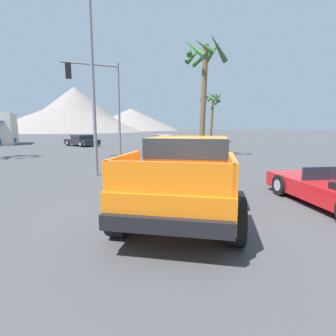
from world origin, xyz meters
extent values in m
plane|color=#424244|center=(0.00, 0.00, 0.00)|extent=(320.00, 320.00, 0.00)
cube|color=orange|center=(-0.13, 0.13, 0.77)|extent=(4.14, 4.83, 0.56)
cube|color=orange|center=(0.35, 0.87, 1.41)|extent=(2.64, 2.66, 0.73)
cube|color=#1E2833|center=(0.35, 0.87, 1.54)|extent=(2.70, 2.72, 0.47)
cube|color=orange|center=(-1.64, -0.37, 1.28)|extent=(1.04, 1.53, 0.48)
cube|color=orange|center=(0.01, -1.45, 1.28)|extent=(1.04, 1.53, 0.48)
cube|color=orange|center=(-1.28, -1.62, 1.28)|extent=(1.69, 1.14, 0.48)
cube|color=black|center=(1.11, 2.02, 0.61)|extent=(1.76, 1.23, 0.24)
cube|color=black|center=(-1.38, -1.77, 0.61)|extent=(1.76, 1.23, 0.24)
cylinder|color=black|center=(-0.26, 1.85, 0.43)|extent=(0.74, 0.89, 0.85)
cylinder|color=#232326|center=(-0.26, 1.85, 0.43)|extent=(0.55, 0.58, 0.47)
cylinder|color=black|center=(1.50, 0.70, 0.43)|extent=(0.74, 0.89, 0.85)
cylinder|color=#232326|center=(1.50, 0.70, 0.43)|extent=(0.55, 0.58, 0.47)
cylinder|color=black|center=(-1.77, -0.44, 0.43)|extent=(0.74, 0.89, 0.85)
cylinder|color=#232326|center=(-1.77, -0.44, 0.43)|extent=(0.55, 0.58, 0.47)
cylinder|color=black|center=(-0.01, -1.60, 0.43)|extent=(0.74, 0.89, 0.85)
cylinder|color=#232326|center=(-0.01, -1.60, 0.43)|extent=(0.55, 0.58, 0.47)
cube|color=#1E2833|center=(3.93, -0.39, 0.80)|extent=(1.49, 0.44, 0.36)
cylinder|color=black|center=(3.31, 0.63, 0.31)|extent=(0.37, 0.65, 0.62)
cylinder|color=#9E9EA3|center=(3.31, 0.63, 0.31)|extent=(0.31, 0.39, 0.34)
cylinder|color=black|center=(4.97, 0.19, 0.31)|extent=(0.37, 0.65, 0.62)
cylinder|color=#9E9EA3|center=(4.97, 0.19, 0.31)|extent=(0.31, 0.39, 0.34)
cube|color=#232328|center=(-0.54, 24.38, 0.44)|extent=(3.53, 4.72, 0.54)
cube|color=#232328|center=(-0.49, 24.28, 0.95)|extent=(2.24, 2.35, 0.48)
cube|color=#1E2833|center=(-0.49, 24.28, 1.01)|extent=(2.29, 2.39, 0.29)
cylinder|color=black|center=(-1.91, 25.22, 0.31)|extent=(0.47, 0.66, 0.63)
cylinder|color=#9E9EA3|center=(-1.91, 25.22, 0.31)|extent=(0.36, 0.41, 0.34)
cylinder|color=black|center=(-0.33, 25.97, 0.31)|extent=(0.47, 0.66, 0.63)
cylinder|color=#9E9EA3|center=(-0.33, 25.97, 0.31)|extent=(0.36, 0.41, 0.34)
cylinder|color=black|center=(-0.74, 22.78, 0.31)|extent=(0.47, 0.66, 0.63)
cylinder|color=#9E9EA3|center=(-0.74, 22.78, 0.31)|extent=(0.36, 0.41, 0.34)
cylinder|color=black|center=(0.84, 23.53, 0.31)|extent=(0.47, 0.66, 0.63)
cylinder|color=#9E9EA3|center=(0.84, 23.53, 0.31)|extent=(0.36, 0.41, 0.34)
cube|color=white|center=(8.14, 21.82, 0.46)|extent=(4.12, 4.74, 0.57)
cube|color=white|center=(8.07, 21.91, 0.95)|extent=(2.40, 2.47, 0.40)
cube|color=#1E2833|center=(8.07, 21.91, 1.00)|extent=(2.45, 2.52, 0.24)
cylinder|color=black|center=(9.67, 21.18, 0.32)|extent=(0.56, 0.65, 0.64)
cylinder|color=#9E9EA3|center=(9.67, 21.18, 0.32)|extent=(0.40, 0.42, 0.35)
cylinder|color=black|center=(8.27, 20.17, 0.32)|extent=(0.56, 0.65, 0.64)
cylinder|color=#9E9EA3|center=(8.27, 20.17, 0.32)|extent=(0.40, 0.42, 0.35)
cylinder|color=black|center=(8.01, 23.46, 0.32)|extent=(0.56, 0.65, 0.64)
cylinder|color=#9E9EA3|center=(8.01, 23.46, 0.32)|extent=(0.40, 0.42, 0.35)
cylinder|color=black|center=(6.62, 22.45, 0.32)|extent=(0.56, 0.65, 0.64)
cylinder|color=#9E9EA3|center=(6.62, 22.45, 0.32)|extent=(0.40, 0.42, 0.35)
cylinder|color=black|center=(-7.88, 29.10, 0.31)|extent=(0.54, 0.63, 0.61)
cylinder|color=#9E9EA3|center=(-7.88, 29.10, 0.31)|extent=(0.39, 0.41, 0.34)
cylinder|color=slate|center=(1.03, 12.43, 3.06)|extent=(0.16, 0.16, 6.12)
cylinder|color=slate|center=(-0.69, 12.43, 5.87)|extent=(3.43, 0.11, 0.11)
cube|color=black|center=(-1.99, 12.43, 5.37)|extent=(0.34, 0.26, 0.90)
sphere|color=red|center=(-1.99, 12.58, 5.64)|extent=(0.20, 0.20, 0.20)
sphere|color=orange|center=(-1.99, 12.58, 5.37)|extent=(0.20, 0.20, 0.20)
sphere|color=green|center=(-1.99, 12.58, 5.10)|extent=(0.20, 0.20, 0.20)
cylinder|color=slate|center=(-1.35, 6.07, 4.19)|extent=(0.14, 0.14, 8.38)
cylinder|color=brown|center=(15.44, 24.15, 3.01)|extent=(0.36, 0.79, 6.02)
cone|color=#2D6028|center=(16.43, 24.29, 5.64)|extent=(0.49, 1.76, 1.59)
cone|color=#2D6028|center=(16.06, 24.90, 5.80)|extent=(1.34, 1.47, 1.08)
cone|color=#2D6028|center=(15.35, 25.36, 5.78)|extent=(1.98, 0.54, 1.17)
cone|color=#2D6028|center=(14.82, 24.70, 5.86)|extent=(1.01, 1.43, 0.86)
cone|color=#2D6028|center=(14.57, 23.75, 5.75)|extent=(1.48, 1.90, 1.28)
cone|color=#2D6028|center=(15.27, 23.61, 5.78)|extent=(1.54, 0.67, 1.12)
cone|color=#2D6028|center=(15.86, 23.67, 5.71)|extent=(1.44, 1.07, 1.34)
cylinder|color=brown|center=(6.13, 10.22, 3.57)|extent=(0.36, 0.69, 7.15)
cone|color=#2D6028|center=(6.94, 10.51, 6.90)|extent=(0.60, 1.61, 1.19)
cone|color=#2D6028|center=(6.80, 11.22, 6.82)|extent=(1.77, 1.52, 1.48)
cone|color=#2D6028|center=(5.96, 11.22, 6.82)|extent=(1.55, 0.65, 1.41)
cone|color=#2D6028|center=(5.38, 10.78, 6.89)|extent=(1.08, 1.61, 1.21)
cone|color=#2D6028|center=(5.27, 9.96, 6.82)|extent=(1.10, 1.72, 1.45)
cone|color=#2D6028|center=(5.84, 9.74, 6.94)|extent=(1.41, 0.90, 1.04)
cone|color=#2D6028|center=(6.64, 9.41, 6.83)|extent=(1.99, 1.27, 1.46)
cone|color=gray|center=(33.11, 133.01, 5.81)|extent=(50.34, 50.34, 11.62)
cone|color=gray|center=(0.97, 105.90, 5.95)|extent=(58.41, 58.41, 11.91)
cone|color=gray|center=(4.39, 119.46, 9.62)|extent=(49.31, 49.31, 19.25)
camera|label=1|loc=(-2.73, -5.15, 2.04)|focal=28.00mm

